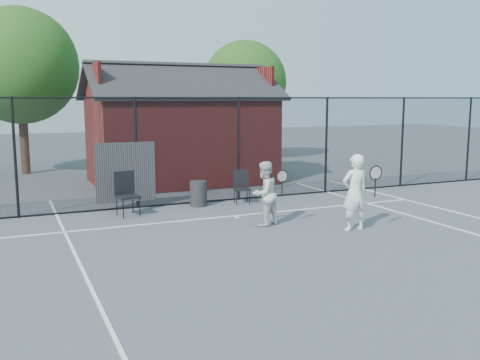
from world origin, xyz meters
name	(u,v)px	position (x,y,z in m)	size (l,w,h in m)	color
ground	(292,245)	(0.00, 0.00, 0.00)	(80.00, 80.00, 0.00)	#4B4F55
court_lines	(329,263)	(0.00, -1.32, 0.01)	(11.02, 18.00, 0.01)	silver
fence	(196,153)	(-0.30, 5.00, 1.45)	(22.04, 3.00, 3.00)	black
clubhouse	(180,137)	(0.50, 9.00, 1.61)	(6.50, 4.36, 4.19)	maroon
tree_left	(20,66)	(-4.50, 13.50, 4.19)	(4.48, 4.48, 6.44)	black
tree_right	(245,83)	(5.50, 14.50, 3.71)	(3.97, 3.97, 5.70)	black
player_front	(355,192)	(1.90, 0.57, 0.87)	(0.78, 0.58, 1.73)	white
player_back	(264,194)	(0.24, 1.78, 0.76)	(0.90, 0.82, 1.51)	silver
chair_left	(128,195)	(-2.45, 4.10, 0.55)	(0.53, 0.55, 1.10)	black
chair_right	(242,188)	(0.84, 4.40, 0.46)	(0.44, 0.46, 0.93)	black
waste_bin	(198,194)	(-0.39, 4.60, 0.35)	(0.48, 0.48, 0.69)	black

